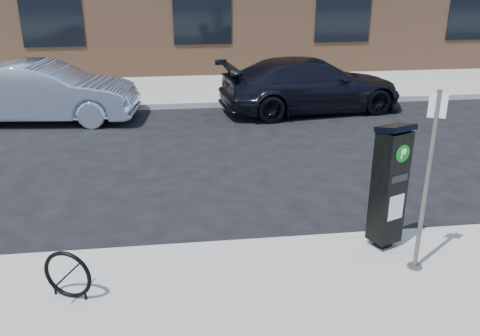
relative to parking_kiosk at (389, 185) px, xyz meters
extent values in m
plane|color=black|center=(-1.68, 0.35, -1.04)|extent=(120.00, 120.00, 0.00)
cube|color=gray|center=(-1.68, 14.35, -0.97)|extent=(60.00, 12.00, 0.15)
cube|color=#9E9B93|center=(-1.68, 0.33, -0.97)|extent=(60.00, 0.12, 0.16)
cube|color=#9E9B93|center=(-1.68, 8.37, -0.97)|extent=(60.00, 0.12, 0.16)
cube|color=black|center=(0.00, 0.00, -0.85)|extent=(0.24, 0.24, 0.09)
cube|color=black|center=(0.00, 0.00, -0.03)|extent=(0.46, 0.43, 1.54)
cube|color=black|center=(0.00, 0.00, 0.78)|extent=(0.50, 0.48, 0.14)
cylinder|color=#075710|center=(0.06, -0.15, 0.49)|extent=(0.21, 0.10, 0.23)
cube|color=white|center=(0.06, -0.15, 0.49)|extent=(0.08, 0.04, 0.13)
cube|color=silver|center=(0.06, -0.15, -0.26)|extent=(0.24, 0.10, 0.35)
cube|color=black|center=(0.06, -0.15, 0.15)|extent=(0.25, 0.11, 0.09)
cylinder|color=#56524C|center=(0.19, -0.59, -0.88)|extent=(0.18, 0.18, 0.03)
cylinder|color=#56524C|center=(0.19, -0.59, 0.25)|extent=(0.05, 0.05, 2.28)
cube|color=silver|center=(0.19, -0.59, 1.21)|extent=(0.20, 0.08, 0.27)
torus|color=black|center=(-4.03, -0.67, -0.60)|extent=(0.57, 0.28, 0.60)
cylinder|color=black|center=(-4.21, -0.59, -0.83)|extent=(0.03, 0.03, 0.12)
cylinder|color=black|center=(-3.85, -0.74, -0.83)|extent=(0.03, 0.03, 0.12)
imported|color=#9BAAC5|center=(-6.03, 7.50, -0.28)|extent=(4.76, 2.08, 1.52)
imported|color=black|center=(0.99, 7.62, -0.31)|extent=(5.27, 2.71, 1.46)
camera|label=1|loc=(-2.72, -5.79, 2.62)|focal=38.00mm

